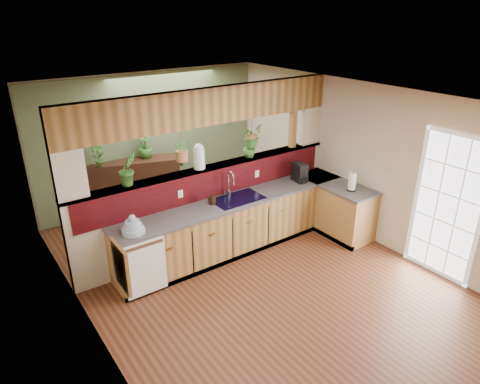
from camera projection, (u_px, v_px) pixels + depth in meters
ground at (262, 282)px, 6.22m from camera, size 4.60×7.00×0.01m
ceiling at (267, 103)px, 5.18m from camera, size 4.60×7.00×0.01m
wall_back at (152, 140)px, 8.31m from camera, size 4.60×0.02×2.60m
wall_left at (93, 254)px, 4.47m from camera, size 0.02×7.00×2.60m
wall_right at (375, 166)px, 6.93m from camera, size 0.02×7.00×2.60m
pass_through_partition at (212, 177)px, 6.77m from camera, size 4.60×0.21×2.60m
pass_through_ledge at (211, 167)px, 6.68m from camera, size 4.60×0.21×0.04m
header_beam at (209, 106)px, 6.30m from camera, size 4.60×0.15×0.55m
sage_backwall at (152, 140)px, 8.30m from camera, size 4.55×0.02×2.55m
countertop at (270, 217)px, 7.14m from camera, size 4.14×1.52×0.90m
dishwasher at (146, 267)px, 5.74m from camera, size 0.58×0.03×0.82m
navy_sink at (237, 203)px, 6.75m from camera, size 0.82×0.50×0.18m
french_door at (447, 209)px, 6.04m from camera, size 0.06×1.02×2.16m
framed_print at (121, 267)px, 3.79m from camera, size 0.04×0.35×0.45m
faucet at (230, 183)px, 6.73m from camera, size 0.19×0.19×0.42m
dish_stack at (133, 227)px, 5.68m from camera, size 0.31×0.31×0.27m
soap_dispenser at (212, 198)px, 6.50m from camera, size 0.11×0.11×0.19m
coffee_maker at (300, 173)px, 7.34m from camera, size 0.17×0.29×0.32m
paper_towel at (352, 182)px, 6.98m from camera, size 0.15×0.15×0.32m
glass_jar at (199, 156)px, 6.49m from camera, size 0.18×0.18×0.40m
ledge_plant_left at (128, 169)px, 5.87m from camera, size 0.28×0.23×0.47m
ledge_plant_right at (249, 146)px, 7.00m from camera, size 0.25×0.25×0.37m
hanging_plant_a at (181, 146)px, 6.24m from camera, size 0.23×0.18×0.50m
hanging_plant_b at (252, 126)px, 6.90m from camera, size 0.43×0.41×0.50m
shelving_console at (136, 188)px, 8.17m from camera, size 1.71×0.91×1.10m
shelf_plant_a at (98, 155)px, 7.52m from camera, size 0.28×0.24×0.45m
shelf_plant_b at (145, 145)px, 7.99m from camera, size 0.31×0.31×0.48m
floor_plant at (216, 195)px, 8.18m from camera, size 0.81×0.75×0.73m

